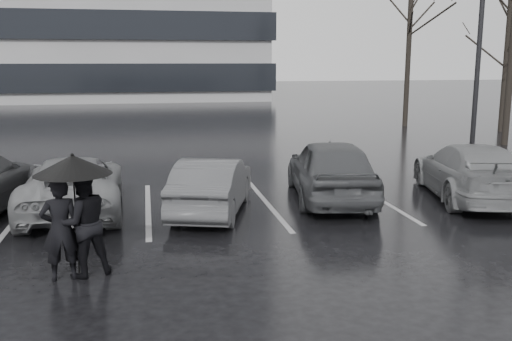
{
  "coord_description": "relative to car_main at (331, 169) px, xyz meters",
  "views": [
    {
      "loc": [
        -2.16,
        -10.46,
        3.37
      ],
      "look_at": [
        0.05,
        1.0,
        1.1
      ],
      "focal_mm": 40.0,
      "sensor_mm": 36.0,
      "label": 1
    }
  ],
  "objects": [
    {
      "name": "car_west_a",
      "position": [
        -2.98,
        -0.66,
        -0.14
      ],
      "size": [
        2.35,
        4.0,
        1.25
      ],
      "primitive_type": "imported",
      "rotation": [
        0.0,
        0.0,
        2.85
      ],
      "color": "#2F2F32",
      "rests_on": "ground"
    },
    {
      "name": "tree_north",
      "position": [
        8.8,
        14.44,
        3.49
      ],
      "size": [
        0.26,
        0.26,
        8.5
      ],
      "primitive_type": "cylinder",
      "color": "black",
      "rests_on": "ground"
    },
    {
      "name": "ground",
      "position": [
        -2.2,
        -2.56,
        -0.76
      ],
      "size": [
        160.0,
        160.0,
        0.0
      ],
      "primitive_type": "plane",
      "color": "black",
      "rests_on": "ground"
    },
    {
      "name": "umbrella",
      "position": [
        -5.49,
        -4.17,
        1.05
      ],
      "size": [
        1.17,
        1.17,
        1.99
      ],
      "color": "black",
      "rests_on": "ground"
    },
    {
      "name": "car_west_b",
      "position": [
        -6.03,
        -0.01,
        -0.13
      ],
      "size": [
        2.24,
        4.59,
        1.26
      ],
      "primitive_type": "imported",
      "rotation": [
        0.0,
        0.0,
        3.18
      ],
      "color": "#555558",
      "rests_on": "ground"
    },
    {
      "name": "pedestrian_right",
      "position": [
        -5.4,
        -4.07,
        0.1
      ],
      "size": [
        1.03,
        0.93,
        1.73
      ],
      "primitive_type": "imported",
      "rotation": [
        0.0,
        0.0,
        3.53
      ],
      "color": "black",
      "rests_on": "ground"
    },
    {
      "name": "car_east",
      "position": [
        3.4,
        -0.55,
        -0.07
      ],
      "size": [
        2.97,
        5.06,
        1.38
      ],
      "primitive_type": "imported",
      "rotation": [
        0.0,
        0.0,
        2.91
      ],
      "color": "#555558",
      "rests_on": "ground"
    },
    {
      "name": "stall_stripes",
      "position": [
        -3.0,
        -0.06,
        -0.76
      ],
      "size": [
        19.72,
        5.0,
        0.0
      ],
      "color": "#9C9C9E",
      "rests_on": "ground"
    },
    {
      "name": "pedestrian_left",
      "position": [
        -5.73,
        -4.19,
        0.05
      ],
      "size": [
        0.65,
        0.49,
        1.62
      ],
      "primitive_type": "imported",
      "rotation": [
        0.0,
        0.0,
        3.32
      ],
      "color": "black",
      "rests_on": "ground"
    },
    {
      "name": "lamp_post",
      "position": [
        6.12,
        3.84,
        3.42
      ],
      "size": [
        0.5,
        0.5,
        9.14
      ],
      "rotation": [
        0.0,
        0.0,
        0.29
      ],
      "color": "#9A999C",
      "rests_on": "ground"
    },
    {
      "name": "car_main",
      "position": [
        0.0,
        0.0,
        0.0
      ],
      "size": [
        2.46,
        4.7,
        1.52
      ],
      "primitive_type": "imported",
      "rotation": [
        0.0,
        0.0,
        2.99
      ],
      "color": "black",
      "rests_on": "ground"
    },
    {
      "name": "tree_ne",
      "position": [
        12.3,
        11.44,
        2.74
      ],
      "size": [
        0.26,
        0.26,
        7.0
      ],
      "primitive_type": "cylinder",
      "color": "black",
      "rests_on": "ground"
    }
  ]
}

